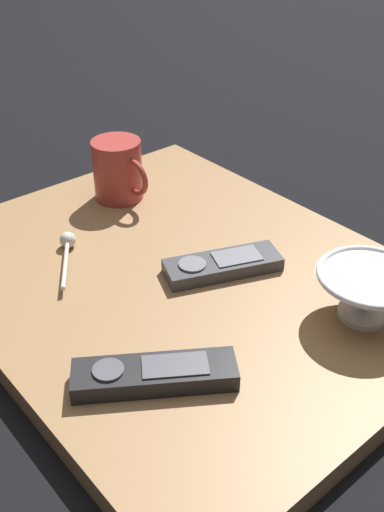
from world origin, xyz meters
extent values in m
plane|color=black|center=(0.00, 0.00, 0.00)|extent=(6.00, 6.00, 0.00)
cube|color=#936D47|center=(0.00, 0.00, 0.02)|extent=(0.54, 0.68, 0.03)
cylinder|color=silver|center=(0.11, -0.22, 0.04)|extent=(0.06, 0.06, 0.01)
cone|color=silver|center=(0.11, -0.22, 0.07)|extent=(0.13, 0.13, 0.05)
torus|color=silver|center=(0.11, -0.22, 0.09)|extent=(0.13, 0.13, 0.01)
cylinder|color=#A53833|center=(0.06, 0.23, 0.08)|extent=(0.08, 0.08, 0.10)
torus|color=#A53833|center=(0.06, 0.19, 0.08)|extent=(0.01, 0.06, 0.06)
cylinder|color=silver|center=(-0.12, 0.10, 0.04)|extent=(0.07, 0.10, 0.01)
sphere|color=silver|center=(-0.08, 0.15, 0.04)|extent=(0.02, 0.02, 0.02)
cube|color=black|center=(-0.15, -0.14, 0.04)|extent=(0.17, 0.14, 0.02)
cylinder|color=#4C4C54|center=(-0.19, -0.12, 0.06)|extent=(0.03, 0.03, 0.00)
cube|color=#4C4C54|center=(-0.13, -0.16, 0.06)|extent=(0.08, 0.07, 0.00)
cube|color=#38383D|center=(0.05, -0.04, 0.04)|extent=(0.17, 0.11, 0.02)
cylinder|color=slate|center=(0.01, -0.02, 0.05)|extent=(0.04, 0.04, 0.00)
cube|color=slate|center=(0.07, -0.05, 0.05)|extent=(0.07, 0.06, 0.00)
camera|label=1|loc=(-0.42, -0.52, 0.51)|focal=41.65mm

